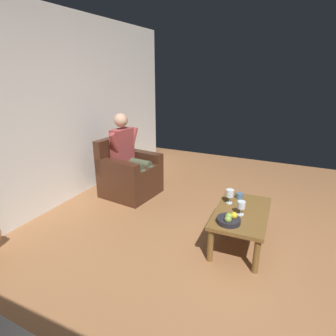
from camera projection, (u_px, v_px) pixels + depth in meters
ground_plane at (261, 264)px, 2.78m from camera, size 7.02×7.02×0.00m
wall_back at (37, 115)px, 3.48m from camera, size 6.25×0.06×2.60m
armchair at (129, 175)px, 4.27m from camera, size 0.81×0.80×0.87m
person_seated at (129, 153)px, 4.14m from camera, size 0.62×0.61×1.24m
coffee_table at (241, 216)px, 3.00m from camera, size 0.95×0.57×0.40m
wine_glass_near at (241, 206)px, 2.88m from camera, size 0.08×0.08×0.15m
wine_glass_far at (230, 194)px, 3.13m from camera, size 0.09×0.09×0.16m
fruit_bowl at (229, 220)px, 2.74m from camera, size 0.23×0.23×0.11m
candle_jar at (239, 196)px, 3.27m from camera, size 0.08×0.08×0.07m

